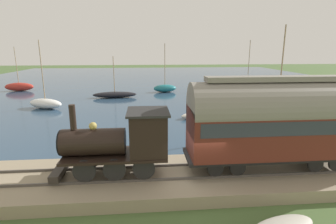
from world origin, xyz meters
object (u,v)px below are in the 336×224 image
Objects in this scene: sailboat_white at (45,103)px; sailboat_black at (115,95)px; steam_locomotive at (123,140)px; sailboat_navy at (247,84)px; rowboat_far_out at (194,115)px; passenger_coach at (274,119)px; sailboat_teal at (165,88)px; sailboat_red at (19,87)px; sailboat_yellow at (276,125)px.

sailboat_black is at bearing -25.59° from sailboat_white.
sailboat_navy reaches higher than steam_locomotive.
passenger_coach is at bearing 162.20° from rowboat_far_out.
sailboat_black is (6.11, -6.92, -0.16)m from sailboat_white.
sailboat_black is at bearing 114.89° from sailboat_teal.
sailboat_red is at bearing 103.59° from sailboat_navy.
sailboat_yellow is (-23.66, -30.00, -0.11)m from sailboat_red.
steam_locomotive is 35.39m from sailboat_navy.
sailboat_black is 14.52m from rowboat_far_out.
sailboat_navy reaches higher than sailboat_white.
passenger_coach reaches higher than rowboat_far_out.
sailboat_white is (17.88, 17.14, -2.58)m from passenger_coach.
sailboat_yellow reaches higher than sailboat_navy.
sailboat_teal is 15.77m from rowboat_far_out.
passenger_coach is 28.37m from sailboat_teal.
sailboat_red is 2.21× the size of rowboat_far_out.
sailboat_white reaches higher than steam_locomotive.
sailboat_navy is (22.87, -6.67, 0.24)m from sailboat_yellow.
sailboat_red is 0.94× the size of sailboat_teal.
sailboat_yellow is at bearing -92.96° from sailboat_white.
steam_locomotive is 20.53m from sailboat_white.
sailboat_yellow is (-16.48, -14.41, 0.15)m from sailboat_black.
sailboat_white is 16.61m from rowboat_far_out.
steam_locomotive is at bearing 166.66° from sailboat_teal.
sailboat_white is at bearing 129.29° from sailboat_black.
sailboat_white is at bearing 121.02° from sailboat_teal.
sailboat_navy is at bearing -58.94° from rowboat_far_out.
passenger_coach is 1.17× the size of sailboat_teal.
sailboat_teal reaches higher than rowboat_far_out.
sailboat_navy is at bearing -42.97° from sailboat_white.
sailboat_navy is (12.51, -28.00, 0.23)m from sailboat_white.
sailboat_red is 38.20m from sailboat_yellow.
passenger_coach is 1.25× the size of sailboat_red.
sailboat_teal is (28.09, -4.14, -1.74)m from steam_locomotive.
sailboat_white is 2.41× the size of rowboat_far_out.
sailboat_navy is at bearing -30.74° from steam_locomotive.
sailboat_white reaches higher than sailboat_red.
sailboat_white reaches higher than sailboat_teal.
steam_locomotive is 7.25m from passenger_coach.
steam_locomotive is 1.75× the size of rowboat_far_out.
passenger_coach is at bearing 175.15° from sailboat_navy.
sailboat_yellow is at bearing -56.62° from steam_locomotive.
steam_locomotive is 0.90× the size of sailboat_black.
sailboat_yellow is 1.13× the size of sailboat_teal.
sailboat_teal is (20.58, 7.26, 0.04)m from sailboat_yellow.
rowboat_far_out is (-5.47, -15.68, -0.30)m from sailboat_white.
sailboat_black is (23.99, 10.22, -2.74)m from passenger_coach.
sailboat_yellow is 21.82m from sailboat_teal.
passenger_coach is 1.15× the size of sailboat_white.
sailboat_yellow is 7.48m from rowboat_far_out.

